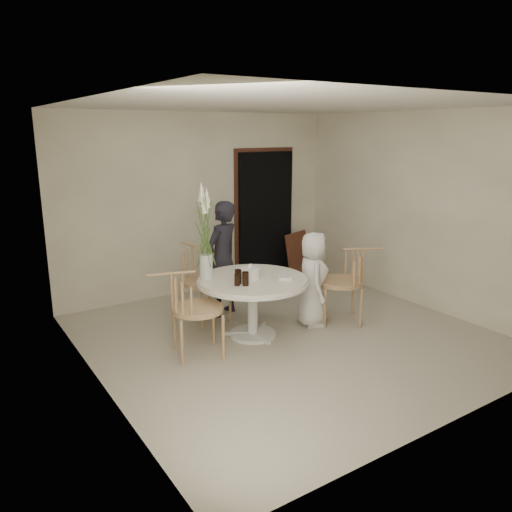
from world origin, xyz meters
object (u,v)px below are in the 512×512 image
girl (222,259)px  chair_left (185,301)px  table (253,287)px  boy (313,279)px  birthday_cake (249,273)px  chair_right (351,274)px  flower_vase (205,233)px  chair_far (199,272)px

girl → chair_left: bearing=19.3°
table → chair_left: bearing=-176.2°
boy → girl: bearing=66.9°
girl → birthday_cake: size_ratio=6.04×
table → boy: 0.84m
chair_right → chair_left: chair_right is taller
birthday_cake → flower_vase: (-0.43, 0.28, 0.48)m
chair_far → flower_vase: flower_vase is taller
girl → flower_vase: size_ratio=1.34×
chair_left → flower_vase: bearing=-36.9°
birthday_cake → table: bearing=-22.9°
chair_far → girl: girl is taller
chair_right → flower_vase: (-1.79, 0.59, 0.63)m
girl → flower_vase: 0.91m
table → birthday_cake: bearing=157.1°
chair_left → birthday_cake: chair_left is taller
chair_far → table: bearing=-82.2°
chair_far → girl: (0.33, -0.04, 0.13)m
table → chair_right: chair_right is taller
chair_right → birthday_cake: 1.40m
table → chair_left: 0.92m
table → flower_vase: (-0.46, 0.30, 0.66)m
chair_right → girl: girl is taller
chair_right → boy: size_ratio=0.82×
chair_right → boy: (-0.49, 0.17, -0.04)m
table → chair_far: 0.93m
boy → chair_far: bearing=75.9°
chair_right → girl: bearing=-101.2°
chair_left → boy: bearing=-77.1°
chair_far → flower_vase: (-0.20, -0.59, 0.63)m
chair_left → boy: 1.75m
chair_right → boy: boy is taller
table → girl: girl is taller
boy → birthday_cake: 0.90m
table → birthday_cake: 0.18m
flower_vase → chair_left: bearing=-141.6°
table → chair_left: size_ratio=1.35×
chair_left → girl: (0.98, 0.91, 0.14)m
chair_far → chair_left: bearing=-133.0°
chair_far → girl: 0.36m
girl → boy: bearing=105.1°
chair_left → boy: (1.75, -0.05, -0.03)m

